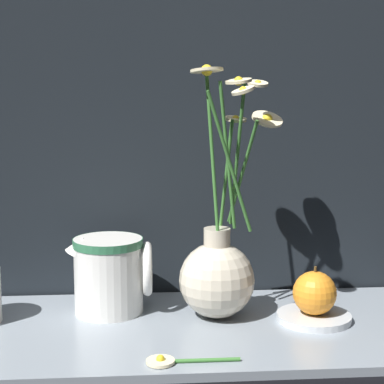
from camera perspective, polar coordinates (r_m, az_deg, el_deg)
name	(u,v)px	position (r m, az deg, el deg)	size (l,w,h in m)	color
ground_plane	(180,334)	(0.95, -1.05, -12.50)	(6.00, 6.00, 0.00)	black
shelf	(180,330)	(0.95, -1.05, -12.16)	(0.75, 0.32, 0.01)	gray
vase_with_flowers	(218,271)	(0.96, 2.30, -7.02)	(0.16, 0.14, 0.37)	beige
ceramic_pitcher	(111,272)	(0.99, -7.25, -7.03)	(0.13, 0.11, 0.13)	white
saucer_plate	(314,317)	(0.98, 10.78, -10.88)	(0.11, 0.11, 0.01)	silver
orange_fruit	(315,293)	(0.97, 10.84, -8.81)	(0.06, 0.06, 0.07)	orange
loose_daisy	(172,361)	(0.82, -1.82, -14.76)	(0.12, 0.04, 0.01)	#3D7A33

